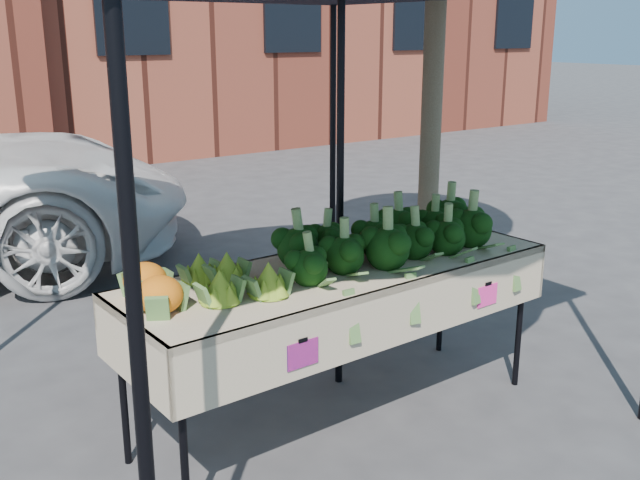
{
  "coord_description": "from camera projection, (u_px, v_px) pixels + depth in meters",
  "views": [
    {
      "loc": [
        -2.1,
        -2.81,
        2.09
      ],
      "look_at": [
        0.15,
        0.29,
        1.0
      ],
      "focal_mm": 41.04,
      "sensor_mm": 36.0,
      "label": 1
    }
  ],
  "objects": [
    {
      "name": "ground",
      "position": [
        329.0,
        435.0,
        3.94
      ],
      "size": [
        90.0,
        90.0,
        0.0
      ],
      "primitive_type": "plane",
      "color": "#353538"
    },
    {
      "name": "romanesco_cluster",
      "position": [
        227.0,
        268.0,
        3.47
      ],
      "size": [
        0.45,
        0.59,
        0.22
      ],
      "primitive_type": "ellipsoid",
      "color": "#A9B835",
      "rests_on": "table"
    },
    {
      "name": "cauliflower_pair",
      "position": [
        152.0,
        284.0,
        3.29
      ],
      "size": [
        0.25,
        0.45,
        0.2
      ],
      "primitive_type": "ellipsoid",
      "color": "orange",
      "rests_on": "table"
    },
    {
      "name": "table",
      "position": [
        342.0,
        345.0,
        3.97
      ],
      "size": [
        2.42,
        0.86,
        0.9
      ],
      "color": "beige",
      "rests_on": "ground"
    },
    {
      "name": "broccoli_heap",
      "position": [
        386.0,
        230.0,
        4.02
      ],
      "size": [
        1.49,
        0.59,
        0.28
      ],
      "primitive_type": "ellipsoid",
      "color": "black",
      "rests_on": "table"
    },
    {
      "name": "street_tree",
      "position": [
        435.0,
        21.0,
        5.08
      ],
      "size": [
        2.2,
        2.2,
        4.34
      ],
      "primitive_type": null,
      "color": "#1E4C14",
      "rests_on": "ground"
    },
    {
      "name": "canopy",
      "position": [
        281.0,
        167.0,
        4.04
      ],
      "size": [
        3.16,
        3.16,
        2.74
      ],
      "primitive_type": null,
      "color": "black",
      "rests_on": "ground"
    }
  ]
}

